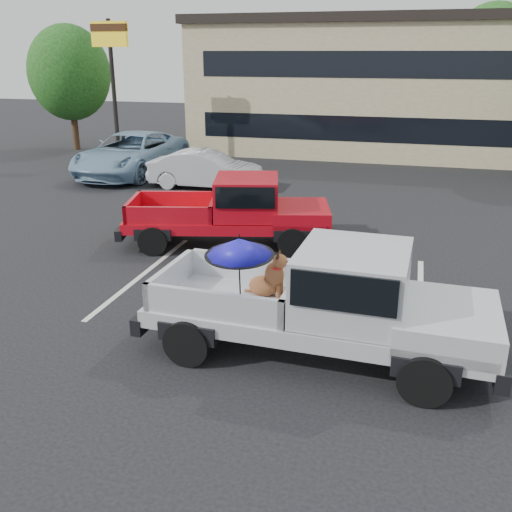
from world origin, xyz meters
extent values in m
plane|color=black|center=(0.00, 0.00, 0.00)|extent=(90.00, 90.00, 0.00)
cube|color=silver|center=(-3.00, 2.00, 0.00)|extent=(0.12, 5.00, 0.01)
cube|color=silver|center=(3.00, 2.00, 0.00)|extent=(0.12, 5.00, 0.01)
cube|color=tan|center=(2.00, 21.00, 3.00)|extent=(20.00, 8.00, 6.00)
cube|color=black|center=(2.00, 21.00, 6.10)|extent=(20.40, 8.40, 0.40)
cube|color=black|center=(2.00, 17.02, 1.50)|extent=(18.00, 0.08, 1.10)
cube|color=black|center=(2.00, 17.02, 4.20)|extent=(18.00, 0.08, 1.10)
cylinder|color=black|center=(-10.00, 14.00, 3.00)|extent=(0.18, 0.18, 6.00)
cube|color=yellow|center=(-10.00, 14.00, 5.40)|extent=(1.60, 0.18, 1.00)
cube|color=#381E0C|center=(-10.00, 14.00, 5.65)|extent=(1.60, 0.22, 0.30)
cylinder|color=#332114|center=(-14.00, 17.00, 1.21)|extent=(0.32, 0.32, 2.42)
ellipsoid|color=#163E11|center=(-14.00, 17.00, 3.74)|extent=(3.96, 3.96, 4.55)
cylinder|color=#332114|center=(6.00, 24.00, 1.43)|extent=(0.32, 0.32, 2.86)
ellipsoid|color=#163E11|center=(6.00, 24.00, 4.42)|extent=(4.68, 4.68, 5.38)
cylinder|color=black|center=(-0.57, -1.38, 0.38)|extent=(0.77, 0.31, 0.76)
cylinder|color=black|center=(-0.50, 0.46, 0.38)|extent=(0.77, 0.31, 0.76)
cylinder|color=black|center=(3.03, -1.52, 0.38)|extent=(0.77, 0.31, 0.76)
cylinder|color=black|center=(3.10, 0.32, 0.38)|extent=(0.77, 0.31, 0.76)
cube|color=silver|center=(1.32, -0.53, 0.67)|extent=(5.46, 2.13, 0.28)
cube|color=silver|center=(3.31, -0.61, 0.88)|extent=(1.57, 1.98, 0.46)
cube|color=black|center=(4.06, -0.64, 0.50)|extent=(0.28, 1.97, 0.30)
cube|color=black|center=(-1.43, -0.42, 0.50)|extent=(0.26, 1.97, 0.28)
cube|color=silver|center=(1.87, -0.55, 1.35)|extent=(1.72, 1.90, 1.05)
cube|color=black|center=(1.87, -0.55, 1.55)|extent=(1.58, 2.00, 0.55)
cube|color=black|center=(-0.13, -0.47, 0.73)|extent=(2.37, 1.93, 0.10)
cube|color=silver|center=(-0.10, 0.39, 1.03)|extent=(2.30, 0.19, 0.50)
cube|color=silver|center=(-0.17, -1.34, 1.03)|extent=(2.30, 0.19, 0.50)
cube|color=silver|center=(-1.23, -0.43, 1.03)|extent=(0.17, 1.84, 0.50)
cube|color=silver|center=(0.97, -0.52, 1.03)|extent=(0.17, 1.84, 0.50)
ellipsoid|color=brown|center=(0.35, -0.15, 0.95)|extent=(0.53, 0.45, 0.34)
cylinder|color=brown|center=(0.62, -0.25, 0.91)|extent=(0.08, 0.08, 0.26)
cylinder|color=brown|center=(0.63, -0.08, 0.91)|extent=(0.08, 0.08, 0.26)
ellipsoid|color=brown|center=(0.53, -0.16, 1.17)|extent=(0.34, 0.31, 0.47)
cylinder|color=red|center=(0.55, -0.16, 1.32)|extent=(0.23, 0.23, 0.04)
sphere|color=brown|center=(0.63, -0.16, 1.43)|extent=(0.25, 0.25, 0.25)
cone|color=black|center=(0.76, -0.17, 1.40)|extent=(0.18, 0.13, 0.12)
cone|color=black|center=(0.60, -0.23, 1.56)|extent=(0.09, 0.09, 0.13)
cone|color=black|center=(0.61, -0.10, 1.56)|extent=(0.09, 0.09, 0.13)
cylinder|color=brown|center=(0.15, -0.14, 0.84)|extent=(0.31, 0.05, 0.11)
cylinder|color=black|center=(0.12, -0.82, 1.31)|extent=(0.02, 0.10, 1.05)
cone|color=#1D16C8|center=(0.12, -0.82, 1.85)|extent=(1.10, 1.12, 0.36)
cylinder|color=black|center=(0.12, -0.82, 2.01)|extent=(0.02, 0.02, 0.10)
cylinder|color=black|center=(0.12, -0.82, 1.72)|extent=(1.10, 1.10, 0.09)
cylinder|color=black|center=(-3.33, 3.25, 0.36)|extent=(0.76, 0.42, 0.71)
cylinder|color=black|center=(-3.74, 4.93, 0.36)|extent=(0.76, 0.42, 0.71)
cylinder|color=black|center=(-0.05, 4.05, 0.36)|extent=(0.76, 0.42, 0.71)
cylinder|color=black|center=(-0.46, 5.73, 0.36)|extent=(0.76, 0.42, 0.71)
cube|color=red|center=(-1.85, 4.50, 0.63)|extent=(5.34, 2.95, 0.26)
cube|color=red|center=(-0.02, 4.95, 0.83)|extent=(1.80, 2.09, 0.43)
cube|color=black|center=(0.66, 5.11, 0.47)|extent=(0.62, 1.83, 0.28)
cube|color=black|center=(-4.36, 3.89, 0.47)|extent=(0.60, 1.83, 0.26)
cube|color=red|center=(-1.35, 4.62, 1.27)|extent=(1.92, 2.05, 0.99)
cube|color=black|center=(-1.35, 4.62, 1.46)|extent=(1.80, 2.10, 0.52)
cube|color=black|center=(-3.17, 4.18, 0.69)|extent=(2.51, 2.19, 0.09)
cube|color=red|center=(-3.36, 4.97, 0.97)|extent=(2.12, 0.60, 0.47)
cube|color=red|center=(-2.98, 3.38, 0.97)|extent=(2.12, 0.60, 0.47)
cube|color=red|center=(-4.17, 3.93, 0.97)|extent=(0.50, 1.70, 0.47)
cube|color=red|center=(-2.17, 4.42, 0.97)|extent=(0.50, 1.70, 0.47)
imported|color=silver|center=(-4.62, 10.50, 0.68)|extent=(4.13, 1.48, 1.36)
imported|color=#7EA1BB|center=(-8.34, 12.00, 0.83)|extent=(2.98, 6.10, 1.67)
camera|label=1|loc=(2.59, -8.81, 4.69)|focal=40.00mm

